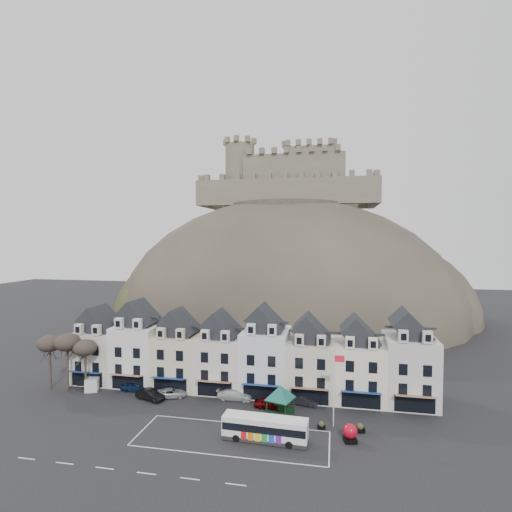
{
  "coord_description": "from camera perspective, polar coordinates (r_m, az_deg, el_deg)",
  "views": [
    {
      "loc": [
        13.38,
        -42.11,
        23.08
      ],
      "look_at": [
        0.3,
        24.0,
        19.91
      ],
      "focal_mm": 28.0,
      "sensor_mm": 36.0,
      "label": 1
    }
  ],
  "objects": [
    {
      "name": "coach_bay_markings",
      "position": [
        50.42,
        -3.43,
        -24.56
      ],
      "size": [
        22.0,
        7.5,
        0.01
      ],
      "primitive_type": "cube",
      "color": "silver",
      "rests_on": "ground"
    },
    {
      "name": "car_charcoal",
      "position": [
        58.72,
        6.87,
        -19.81
      ],
      "size": [
        4.03,
        2.16,
        1.26
      ],
      "primitive_type": "imported",
      "rotation": [
        0.0,
        0.0,
        1.35
      ],
      "color": "black",
      "rests_on": "ground"
    },
    {
      "name": "bus_shelter",
      "position": [
        54.27,
        3.49,
        -18.88
      ],
      "size": [
        6.08,
        6.08,
        4.04
      ],
      "rotation": [
        0.0,
        0.0,
        -0.3
      ],
      "color": "black",
      "rests_on": "ground"
    },
    {
      "name": "car_black",
      "position": [
        61.77,
        -14.89,
        -18.61
      ],
      "size": [
        4.72,
        2.95,
        1.47
      ],
      "primitive_type": "imported",
      "rotation": [
        0.0,
        0.0,
        1.23
      ],
      "color": "black",
      "rests_on": "ground"
    },
    {
      "name": "tree_left_near",
      "position": [
        66.07,
        -23.22,
        -12.02
      ],
      "size": [
        3.43,
        3.43,
        7.84
      ],
      "color": "#322620",
      "rests_on": "ground"
    },
    {
      "name": "castle",
      "position": [
        119.97,
        5.01,
        10.88
      ],
      "size": [
        50.2,
        22.2,
        22.0
      ],
      "color": "#635B4C",
      "rests_on": "ground"
    },
    {
      "name": "car_maroon",
      "position": [
        57.49,
        1.83,
        -20.26
      ],
      "size": [
        3.95,
        1.68,
        1.33
      ],
      "primitive_type": "imported",
      "rotation": [
        0.0,
        0.0,
        1.6
      ],
      "color": "#530407",
      "rests_on": "ground"
    },
    {
      "name": "flagpole",
      "position": [
        51.77,
        11.17,
        -17.59
      ],
      "size": [
        1.32,
        0.14,
        9.07
      ],
      "rotation": [
        0.0,
        0.0,
        0.03
      ],
      "color": "silver",
      "rests_on": "ground"
    },
    {
      "name": "car_navy",
      "position": [
        65.53,
        -17.04,
        -17.43
      ],
      "size": [
        3.93,
        1.59,
        1.34
      ],
      "primitive_type": "imported",
      "rotation": [
        0.0,
        0.0,
        1.57
      ],
      "color": "#0D1E44",
      "rests_on": "ground"
    },
    {
      "name": "planter_west",
      "position": [
        52.7,
        9.33,
        -22.77
      ],
      "size": [
        1.0,
        0.67,
        0.95
      ],
      "rotation": [
        0.0,
        0.0,
        0.12
      ],
      "color": "black",
      "rests_on": "ground"
    },
    {
      "name": "white_van",
      "position": [
        68.68,
        -22.15,
        -16.31
      ],
      "size": [
        3.17,
        4.53,
        1.9
      ],
      "rotation": [
        0.0,
        0.0,
        0.37
      ],
      "color": "silver",
      "rests_on": "ground"
    },
    {
      "name": "car_white",
      "position": [
        60.11,
        -3.05,
        -19.14
      ],
      "size": [
        5.1,
        2.16,
        1.47
      ],
      "primitive_type": "imported",
      "rotation": [
        0.0,
        0.0,
        1.55
      ],
      "color": "silver",
      "rests_on": "ground"
    },
    {
      "name": "townhouse_terrace",
      "position": [
        62.17,
        -1.62,
        -13.93
      ],
      "size": [
        54.4,
        9.35,
        11.8
      ],
      "color": "beige",
      "rests_on": "ground"
    },
    {
      "name": "tree_left_far",
      "position": [
        69.47,
        -27.39,
        -11.08
      ],
      "size": [
        3.61,
        3.61,
        8.24
      ],
      "color": "#322620",
      "rests_on": "ground"
    },
    {
      "name": "bus",
      "position": [
        49.21,
        1.3,
        -23.3
      ],
      "size": [
        9.8,
        2.72,
        2.74
      ],
      "rotation": [
        0.0,
        0.0,
        -0.05
      ],
      "color": "#262628",
      "rests_on": "ground"
    },
    {
      "name": "castle_hill",
      "position": [
        114.06,
        4.92,
        -8.94
      ],
      "size": [
        100.0,
        76.0,
        68.0
      ],
      "color": "#353029",
      "rests_on": "ground"
    },
    {
      "name": "ground",
      "position": [
        49.85,
        -6.29,
        -24.91
      ],
      "size": [
        300.0,
        300.0,
        0.0
      ],
      "primitive_type": "plane",
      "color": "black",
      "rests_on": "ground"
    },
    {
      "name": "car_silver",
      "position": [
        62.04,
        -12.01,
        -18.59
      ],
      "size": [
        4.88,
        3.46,
        1.25
      ],
      "primitive_type": "imported",
      "rotation": [
        0.0,
        0.0,
        1.92
      ],
      "color": "#B2B4BA",
      "rests_on": "ground"
    },
    {
      "name": "red_buoy",
      "position": [
        50.32,
        13.29,
        -23.36
      ],
      "size": [
        1.65,
        1.65,
        2.05
      ],
      "rotation": [
        0.0,
        0.0,
        0.21
      ],
      "color": "black",
      "rests_on": "ground"
    },
    {
      "name": "planter_east",
      "position": [
        52.76,
        14.62,
        -22.67
      ],
      "size": [
        1.25,
        0.83,
        1.15
      ],
      "rotation": [
        0.0,
        0.0,
        0.24
      ],
      "color": "black",
      "rests_on": "ground"
    },
    {
      "name": "tree_left_mid",
      "position": [
        67.6,
        -25.37,
        -11.12
      ],
      "size": [
        3.78,
        3.78,
        8.64
      ],
      "color": "#322620",
      "rests_on": "ground"
    }
  ]
}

